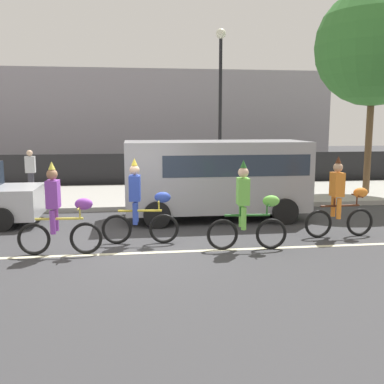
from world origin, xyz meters
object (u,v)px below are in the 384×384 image
object	(u,v)px
parade_cyclist_purple	(60,214)
pedestrian_onlooker	(31,172)
street_lamp_post	(220,86)
parade_cyclist_lime	(248,211)
parade_cyclist_cobalt	(141,207)
parked_van_grey	(218,173)
parade_cyclist_orange	(341,202)

from	to	relation	value
parade_cyclist_purple	pedestrian_onlooker	world-z (taller)	parade_cyclist_purple
street_lamp_post	pedestrian_onlooker	world-z (taller)	street_lamp_post
pedestrian_onlooker	street_lamp_post	bearing A→B (deg)	5.66
parade_cyclist_lime	pedestrian_onlooker	size ratio (longest dim) A/B	1.19
parade_cyclist_cobalt	parked_van_grey	size ratio (longest dim) A/B	0.38
pedestrian_onlooker	parade_cyclist_orange	bearing A→B (deg)	-35.60
parade_cyclist_cobalt	parked_van_grey	world-z (taller)	parked_van_grey
parade_cyclist_purple	parade_cyclist_orange	xyz separation A→B (m)	(6.33, 0.62, 0.00)
parade_cyclist_cobalt	parade_cyclist_lime	distance (m)	2.37
parked_van_grey	street_lamp_post	xyz separation A→B (m)	(0.86, 4.13, 2.71)
parade_cyclist_cobalt	pedestrian_onlooker	world-z (taller)	parade_cyclist_cobalt
pedestrian_onlooker	parked_van_grey	bearing A→B (deg)	-30.85
parade_cyclist_orange	parade_cyclist_cobalt	bearing A→B (deg)	179.87
parade_cyclist_purple	parked_van_grey	distance (m)	4.96
street_lamp_post	parade_cyclist_purple	bearing A→B (deg)	-123.22
parade_cyclist_cobalt	pedestrian_onlooker	size ratio (longest dim) A/B	1.19
parade_cyclist_orange	parked_van_grey	bearing A→B (deg)	135.13
parked_van_grey	pedestrian_onlooker	xyz separation A→B (m)	(-5.81, 3.47, -0.27)
parade_cyclist_purple	parked_van_grey	world-z (taller)	parked_van_grey
parade_cyclist_orange	parked_van_grey	size ratio (longest dim) A/B	0.38
parade_cyclist_orange	pedestrian_onlooker	size ratio (longest dim) A/B	1.19
parade_cyclist_lime	street_lamp_post	size ratio (longest dim) A/B	0.33
parade_cyclist_purple	pedestrian_onlooker	size ratio (longest dim) A/B	1.19
parade_cyclist_lime	parade_cyclist_orange	world-z (taller)	same
parade_cyclist_purple	parked_van_grey	xyz separation A→B (m)	(3.86, 3.08, 0.44)
parade_cyclist_cobalt	pedestrian_onlooker	xyz separation A→B (m)	(-3.59, 5.92, 0.17)
parked_van_grey	street_lamp_post	bearing A→B (deg)	78.25
parade_cyclist_purple	street_lamp_post	size ratio (longest dim) A/B	0.33
street_lamp_post	parade_cyclist_orange	bearing A→B (deg)	-76.26
parade_cyclist_orange	pedestrian_onlooker	bearing A→B (deg)	144.40
parade_cyclist_purple	parade_cyclist_orange	size ratio (longest dim) A/B	1.00
parade_cyclist_purple	parade_cyclist_cobalt	distance (m)	1.76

